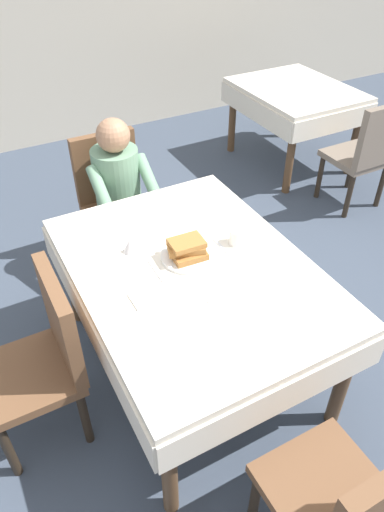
{
  "coord_description": "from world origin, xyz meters",
  "views": [
    {
      "loc": [
        -0.85,
        -1.57,
        2.25
      ],
      "look_at": [
        0.01,
        0.02,
        0.79
      ],
      "focal_mm": 33.34,
      "sensor_mm": 36.0,
      "label": 1
    }
  ],
  "objects_px": {
    "dining_table_main": "(193,281)",
    "chair_left_side": "(45,353)",
    "syrup_pitcher": "(130,246)",
    "fork_left_of_plate": "(156,271)",
    "spoon_near_edge": "(222,297)",
    "chair_diner": "(113,194)",
    "background_table_far": "(295,100)",
    "cup_coffee": "(237,237)",
    "breakfast_stack": "(187,248)",
    "chair_near_camera": "(350,502)",
    "knife_right_of_plate": "(223,248)",
    "plate_breakfast": "(188,256)",
    "diner_person": "(119,186)",
    "background_chair_empty": "(367,150)"
  },
  "relations": [
    {
      "from": "diner_person",
      "to": "chair_left_side",
      "type": "xyz_separation_m",
      "value": [
        -0.78,
        -1.01,
        -0.14
      ]
    },
    {
      "from": "chair_near_camera",
      "to": "knife_right_of_plate",
      "type": "xyz_separation_m",
      "value": [
        0.21,
        1.23,
        0.21
      ]
    },
    {
      "from": "breakfast_stack",
      "to": "chair_near_camera",
      "type": "bearing_deg",
      "value": -90.4
    },
    {
      "from": "syrup_pitcher",
      "to": "spoon_near_edge",
      "type": "xyz_separation_m",
      "value": [
        0.24,
        -0.51,
        -0.04
      ]
    },
    {
      "from": "chair_left_side",
      "to": "fork_left_of_plate",
      "type": "distance_m",
      "value": 0.64
    },
    {
      "from": "cup_coffee",
      "to": "fork_left_of_plate",
      "type": "height_order",
      "value": "cup_coffee"
    },
    {
      "from": "diner_person",
      "to": "background_chair_empty",
      "type": "xyz_separation_m",
      "value": [
        2.03,
        -0.18,
        -0.14
      ]
    },
    {
      "from": "cup_coffee",
      "to": "fork_left_of_plate",
      "type": "xyz_separation_m",
      "value": [
        -0.47,
        -0.01,
        -0.04
      ]
    },
    {
      "from": "cup_coffee",
      "to": "knife_right_of_plate",
      "type": "bearing_deg",
      "value": -175.66
    },
    {
      "from": "syrup_pitcher",
      "to": "fork_left_of_plate",
      "type": "height_order",
      "value": "syrup_pitcher"
    },
    {
      "from": "chair_diner",
      "to": "background_table_far",
      "type": "distance_m",
      "value": 2.12
    },
    {
      "from": "chair_diner",
      "to": "breakfast_stack",
      "type": "distance_m",
      "value": 1.13
    },
    {
      "from": "fork_left_of_plate",
      "to": "dining_table_main",
      "type": "bearing_deg",
      "value": -106.83
    },
    {
      "from": "knife_right_of_plate",
      "to": "spoon_near_edge",
      "type": "xyz_separation_m",
      "value": [
        -0.19,
        -0.31,
        0.0
      ]
    },
    {
      "from": "syrup_pitcher",
      "to": "spoon_near_edge",
      "type": "bearing_deg",
      "value": -65.06
    },
    {
      "from": "diner_person",
      "to": "cup_coffee",
      "type": "height_order",
      "value": "diner_person"
    },
    {
      "from": "breakfast_stack",
      "to": "knife_right_of_plate",
      "type": "bearing_deg",
      "value": -4.86
    },
    {
      "from": "chair_near_camera",
      "to": "breakfast_stack",
      "type": "bearing_deg",
      "value": 89.6
    },
    {
      "from": "cup_coffee",
      "to": "syrup_pitcher",
      "type": "height_order",
      "value": "cup_coffee"
    },
    {
      "from": "chair_diner",
      "to": "syrup_pitcher",
      "type": "distance_m",
      "value": 0.97
    },
    {
      "from": "dining_table_main",
      "to": "syrup_pitcher",
      "type": "height_order",
      "value": "syrup_pitcher"
    },
    {
      "from": "plate_breakfast",
      "to": "knife_right_of_plate",
      "type": "relative_size",
      "value": 1.4
    },
    {
      "from": "plate_breakfast",
      "to": "chair_left_side",
      "type": "bearing_deg",
      "value": -174.41
    },
    {
      "from": "diner_person",
      "to": "background_chair_empty",
      "type": "relative_size",
      "value": 1.2
    },
    {
      "from": "dining_table_main",
      "to": "cup_coffee",
      "type": "bearing_deg",
      "value": 12.24
    },
    {
      "from": "dining_table_main",
      "to": "breakfast_stack",
      "type": "distance_m",
      "value": 0.17
    },
    {
      "from": "cup_coffee",
      "to": "dining_table_main",
      "type": "bearing_deg",
      "value": -167.76
    },
    {
      "from": "chair_near_camera",
      "to": "spoon_near_edge",
      "type": "bearing_deg",
      "value": 88.96
    },
    {
      "from": "diner_person",
      "to": "breakfast_stack",
      "type": "distance_m",
      "value": 0.95
    },
    {
      "from": "chair_left_side",
      "to": "spoon_near_edge",
      "type": "bearing_deg",
      "value": -107.77
    },
    {
      "from": "knife_right_of_plate",
      "to": "spoon_near_edge",
      "type": "relative_size",
      "value": 1.33
    },
    {
      "from": "breakfast_stack",
      "to": "fork_left_of_plate",
      "type": "height_order",
      "value": "breakfast_stack"
    },
    {
      "from": "chair_left_side",
      "to": "plate_breakfast",
      "type": "height_order",
      "value": "chair_left_side"
    },
    {
      "from": "syrup_pitcher",
      "to": "background_chair_empty",
      "type": "xyz_separation_m",
      "value": [
        2.25,
        0.57,
        -0.25
      ]
    },
    {
      "from": "breakfast_stack",
      "to": "syrup_pitcher",
      "type": "height_order",
      "value": "breakfast_stack"
    },
    {
      "from": "chair_left_side",
      "to": "cup_coffee",
      "type": "height_order",
      "value": "chair_left_side"
    },
    {
      "from": "breakfast_stack",
      "to": "cup_coffee",
      "type": "distance_m",
      "value": 0.29
    },
    {
      "from": "chair_diner",
      "to": "chair_near_camera",
      "type": "relative_size",
      "value": 1.0
    },
    {
      "from": "plate_breakfast",
      "to": "breakfast_stack",
      "type": "distance_m",
      "value": 0.05
    },
    {
      "from": "syrup_pitcher",
      "to": "spoon_near_edge",
      "type": "height_order",
      "value": "syrup_pitcher"
    },
    {
      "from": "syrup_pitcher",
      "to": "breakfast_stack",
      "type": "bearing_deg",
      "value": -38.79
    },
    {
      "from": "plate_breakfast",
      "to": "cup_coffee",
      "type": "xyz_separation_m",
      "value": [
        0.28,
        -0.01,
        0.03
      ]
    },
    {
      "from": "spoon_near_edge",
      "to": "background_table_far",
      "type": "bearing_deg",
      "value": 47.23
    },
    {
      "from": "dining_table_main",
      "to": "chair_left_side",
      "type": "relative_size",
      "value": 1.64
    },
    {
      "from": "plate_breakfast",
      "to": "syrup_pitcher",
      "type": "bearing_deg",
      "value": 142.77
    },
    {
      "from": "plate_breakfast",
      "to": "cup_coffee",
      "type": "distance_m",
      "value": 0.28
    },
    {
      "from": "syrup_pitcher",
      "to": "knife_right_of_plate",
      "type": "relative_size",
      "value": 0.4
    },
    {
      "from": "chair_left_side",
      "to": "background_table_far",
      "type": "relative_size",
      "value": 0.83
    },
    {
      "from": "chair_left_side",
      "to": "cup_coffee",
      "type": "xyz_separation_m",
      "value": [
        1.06,
        0.06,
        0.25
      ]
    },
    {
      "from": "dining_table_main",
      "to": "breakfast_stack",
      "type": "height_order",
      "value": "breakfast_stack"
    }
  ]
}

